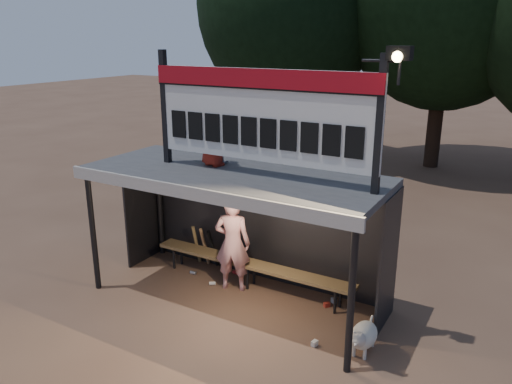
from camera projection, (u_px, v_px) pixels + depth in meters
ground at (235, 299)px, 8.78m from camera, size 80.00×80.00×0.00m
player at (233, 243)px, 8.91m from camera, size 0.75×0.61×1.77m
child_a at (215, 137)px, 8.53m from camera, size 0.53×0.47×0.91m
child_b at (213, 135)px, 8.33m from camera, size 0.59×0.47×1.07m
dugout_shelter at (241, 196)px, 8.44m from camera, size 5.10×2.08×2.32m
scoreboard_assembly at (263, 113)px, 7.52m from camera, size 4.10×0.27×1.99m
bench at (251, 265)px, 9.11m from camera, size 4.00×0.35×0.48m
tree_left at (289, 4)px, 17.32m from camera, size 6.46×6.46×9.27m
dog at (363, 336)px, 7.21m from camera, size 0.36×0.81×0.49m
bats at (205, 246)px, 9.92m from camera, size 0.48×0.33×0.84m
litter at (267, 295)px, 8.85m from camera, size 3.10×1.50×0.08m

